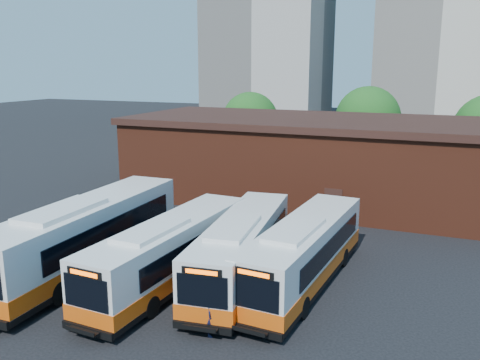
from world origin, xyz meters
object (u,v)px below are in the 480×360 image
at_px(bus_mideast, 242,252).
at_px(bus_east, 304,255).
at_px(bus_west, 87,238).
at_px(transit_worker, 212,313).
at_px(bus_midwest, 170,255).

height_order(bus_mideast, bus_east, bus_east).
height_order(bus_west, bus_east, bus_west).
distance_m(bus_east, transit_worker, 6.34).
bearing_deg(bus_mideast, bus_midwest, -156.19).
relative_size(bus_midwest, bus_mideast, 1.01).
xyz_separation_m(bus_midwest, bus_east, (5.94, 2.42, 0.00)).
xyz_separation_m(bus_west, bus_east, (10.75, 2.56, -0.23)).
bearing_deg(transit_worker, bus_east, -16.41).
relative_size(bus_west, bus_mideast, 1.16).
height_order(bus_mideast, transit_worker, bus_mideast).
height_order(bus_west, bus_mideast, bus_west).
bearing_deg(transit_worker, bus_west, 70.83).
xyz_separation_m(bus_east, transit_worker, (-2.02, -5.98, -0.53)).
bearing_deg(bus_west, bus_midwest, 0.39).
bearing_deg(bus_midwest, bus_west, -175.34).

